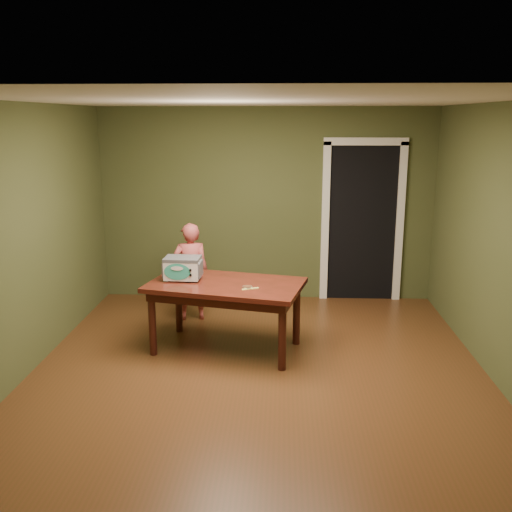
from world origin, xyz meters
name	(u,v)px	position (x,y,z in m)	size (l,w,h in m)	color
floor	(258,374)	(0.00, 0.00, 0.00)	(5.00, 5.00, 0.00)	#542E18
room_shell	(258,201)	(0.00, 0.00, 1.71)	(4.52, 5.02, 2.61)	#444C28
doorway	(359,220)	(1.30, 2.78, 1.06)	(1.10, 0.66, 2.25)	black
dining_table	(226,292)	(-0.37, 0.61, 0.65)	(1.76, 1.23, 0.75)	#3B150D
toy_oven	(183,267)	(-0.84, 0.71, 0.88)	(0.41, 0.29, 0.25)	#4C4F54
baking_pan	(247,287)	(-0.13, 0.42, 0.76)	(0.10, 0.10, 0.02)	silver
spatula	(250,289)	(-0.10, 0.39, 0.75)	(0.18, 0.03, 0.01)	#FAF56C
child	(191,272)	(-0.90, 1.54, 0.61)	(0.44, 0.29, 1.22)	#C25050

